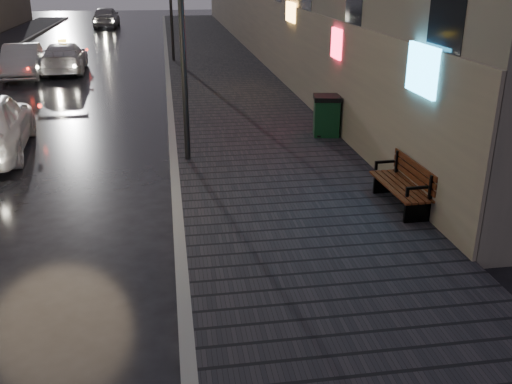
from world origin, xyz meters
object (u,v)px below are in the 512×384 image
Objects in this scene: trash_bin at (326,115)px; taxi_mid at (64,57)px; lamp_near at (182,18)px; car_far at (106,17)px; bench at (405,184)px; car_left_mid at (22,61)px.

trash_bin is 0.24× the size of taxi_mid.
taxi_mid is (-5.00, 14.18, -2.82)m from lamp_near.
bench is at bearing 103.40° from car_far.
taxi_mid is at bearing 136.00° from trash_bin.
car_far reaches higher than trash_bin.
bench is 1.63× the size of trash_bin.
bench is at bearing -41.86° from lamp_near.
taxi_mid is at bearing 115.21° from bench.
trash_bin is at bearing 21.45° from lamp_near.
car_far is (-4.92, 35.52, -2.69)m from lamp_near.
lamp_near reaches higher than taxi_mid.
lamp_near reaches higher than car_far.
bench is 0.39× the size of car_far.
car_left_mid is 0.92× the size of taxi_mid.
car_left_mid is 1.92m from taxi_mid.
lamp_near is 1.13× the size of car_far.
car_left_mid is (-10.56, 11.63, -0.02)m from trash_bin.
car_far is (-8.99, 39.17, 0.18)m from bench.
car_far reaches higher than taxi_mid.
taxi_mid is (-8.93, 12.64, -0.05)m from trash_bin.
lamp_near is at bearing -147.80° from trash_bin.
trash_bin is at bearing 89.84° from bench.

